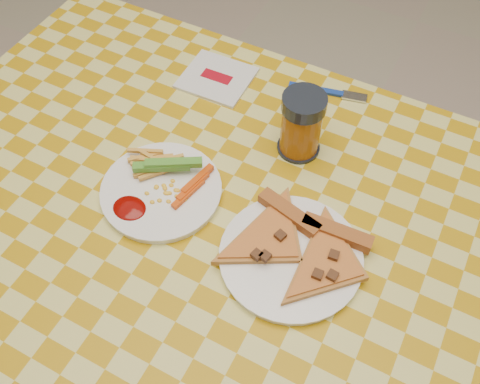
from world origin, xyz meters
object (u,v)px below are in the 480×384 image
object	(u,v)px
table	(232,254)
plate_right	(291,257)
drink_glass	(301,125)
plate_left	(162,191)

from	to	relation	value
table	plate_right	distance (m)	0.13
plate_right	drink_glass	world-z (taller)	drink_glass
table	plate_right	size ratio (longest dim) A/B	5.72
table	plate_right	bearing A→B (deg)	-1.02
table	plate_left	size ratio (longest dim) A/B	6.25
plate_left	drink_glass	bearing A→B (deg)	50.46
plate_right	table	bearing A→B (deg)	178.98
plate_right	drink_glass	bearing A→B (deg)	110.76
drink_glass	table	bearing A→B (deg)	-96.49
drink_glass	plate_left	bearing A→B (deg)	-129.54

